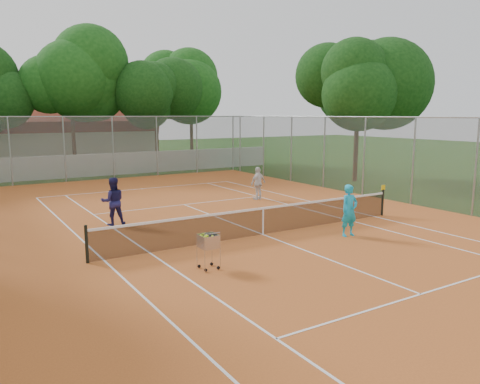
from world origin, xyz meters
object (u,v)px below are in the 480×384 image
player_near (349,210)px  ball_hopper (208,250)px  player_far_left (113,201)px  tennis_net (263,221)px  clubhouse (46,138)px  player_far_right (258,183)px

player_near → ball_hopper: player_near is taller
player_near → player_far_left: bearing=140.7°
tennis_net → ball_hopper: size_ratio=11.44×
clubhouse → player_far_right: 23.99m
player_far_left → player_far_right: 7.76m
player_near → player_far_left: 8.58m
clubhouse → ball_hopper: (-1.30, -31.23, -1.66)m
player_far_right → player_near: bearing=67.7°
tennis_net → player_far_left: bearing=133.6°
player_far_left → player_far_right: player_far_left is taller
player_near → clubhouse: bearing=101.4°
player_far_left → player_far_right: (7.60, 1.60, -0.10)m
tennis_net → player_near: 2.94m
clubhouse → player_far_right: bearing=-76.3°
tennis_net → player_far_right: 6.81m
player_far_left → ball_hopper: size_ratio=1.73×
player_far_left → ball_hopper: (0.63, -6.36, -0.38)m
clubhouse → player_far_left: bearing=-94.4°
player_near → ball_hopper: bearing=-171.1°
tennis_net → clubhouse: size_ratio=0.72×
tennis_net → ball_hopper: (-3.30, -2.23, 0.03)m
tennis_net → clubhouse: 29.12m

